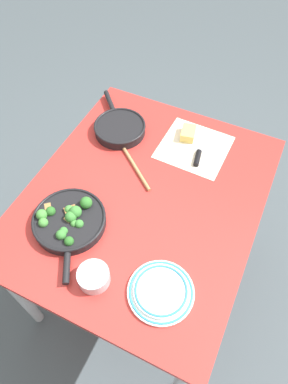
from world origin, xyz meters
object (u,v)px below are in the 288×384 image
at_px(grater_knife, 199,152).
at_px(skillet_eggs, 120,128).
at_px(skillet_broccoli, 69,220).
at_px(wooden_spoon, 125,151).
at_px(prep_bowl_steel, 95,277).
at_px(dinner_plate_stack, 161,291).
at_px(cheese_block, 188,133).

bearing_deg(grater_knife, skillet_eggs, 83.91).
relative_size(skillet_broccoli, wooden_spoon, 1.13).
height_order(skillet_eggs, wooden_spoon, skillet_eggs).
height_order(skillet_broccoli, prep_bowl_steel, skillet_broccoli).
relative_size(wooden_spoon, grater_knife, 1.37).
height_order(skillet_broccoli, dinner_plate_stack, skillet_broccoli).
height_order(skillet_broccoli, wooden_spoon, skillet_broccoli).
xyz_separation_m(wooden_spoon, grater_knife, (-0.13, 0.30, 0.00)).
height_order(skillet_eggs, grater_knife, skillet_eggs).
distance_m(skillet_eggs, prep_bowl_steel, 0.73).
bearing_deg(dinner_plate_stack, skillet_broccoli, -102.83).
bearing_deg(grater_knife, skillet_broccoli, 139.50).
height_order(skillet_eggs, prep_bowl_steel, prep_bowl_steel).
distance_m(grater_knife, dinner_plate_stack, 0.66).
bearing_deg(wooden_spoon, skillet_eggs, -12.92).
bearing_deg(prep_bowl_steel, skillet_eggs, -158.88).
bearing_deg(skillet_broccoli, dinner_plate_stack, 47.27).
distance_m(cheese_block, prep_bowl_steel, 0.79).
bearing_deg(grater_knife, dinner_plate_stack, 178.45).
relative_size(grater_knife, cheese_block, 2.39).
distance_m(grater_knife, cheese_block, 0.11).
bearing_deg(prep_bowl_steel, skillet_broccoli, -127.20).
bearing_deg(dinner_plate_stack, prep_bowl_steel, -75.60).
distance_m(wooden_spoon, dinner_plate_stack, 0.66).
relative_size(dinner_plate_stack, prep_bowl_steel, 2.05).
relative_size(skillet_eggs, prep_bowl_steel, 2.92).
relative_size(cheese_block, dinner_plate_stack, 0.43).
distance_m(skillet_eggs, cheese_block, 0.32).
relative_size(grater_knife, prep_bowl_steel, 2.12).
distance_m(wooden_spoon, cheese_block, 0.30).
xyz_separation_m(wooden_spoon, cheese_block, (-0.21, 0.22, 0.01)).
bearing_deg(cheese_block, wooden_spoon, -45.62).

